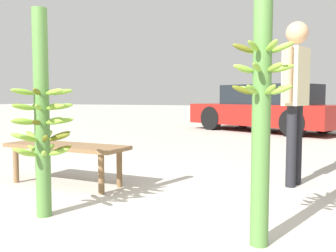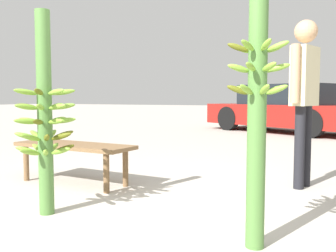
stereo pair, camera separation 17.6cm
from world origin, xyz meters
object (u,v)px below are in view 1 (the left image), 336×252
(banana_stalk_center, at_px, (261,106))
(market_bench, at_px, (66,150))
(banana_stalk_left, at_px, (42,117))
(vendor_person, at_px, (296,86))
(parked_car, at_px, (267,109))

(banana_stalk_center, height_order, market_bench, banana_stalk_center)
(banana_stalk_left, relative_size, market_bench, 1.14)
(vendor_person, bearing_deg, market_bench, 128.17)
(banana_stalk_left, bearing_deg, market_bench, 118.29)
(market_bench, bearing_deg, parked_car, 84.64)
(vendor_person, relative_size, parked_car, 0.38)
(vendor_person, xyz_separation_m, parked_car, (-1.14, 6.43, -0.43))
(banana_stalk_left, xyz_separation_m, parked_car, (0.62, 8.27, -0.16))
(vendor_person, bearing_deg, parked_car, 26.72)
(banana_stalk_left, relative_size, vendor_person, 0.94)
(banana_stalk_left, bearing_deg, vendor_person, 46.31)
(market_bench, height_order, parked_car, parked_car)
(banana_stalk_center, relative_size, market_bench, 1.20)
(banana_stalk_center, bearing_deg, banana_stalk_left, -178.23)
(vendor_person, relative_size, market_bench, 1.22)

